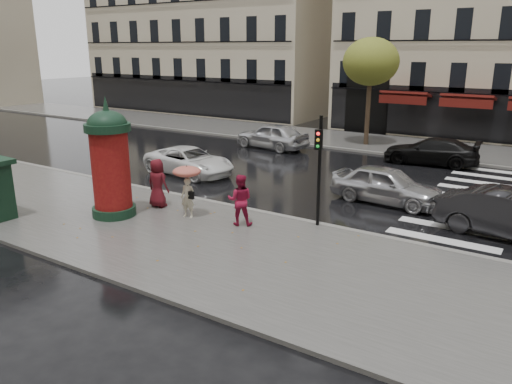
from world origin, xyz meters
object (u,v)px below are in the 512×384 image
Objects in this scene: man_burgundy at (158,183)px; car_silver at (386,185)px; woman_red at (240,200)px; morris_column at (110,160)px; car_black at (431,151)px; car_far_silver at (272,136)px; woman_umbrella at (187,183)px; traffic_light at (319,161)px; car_darkgrey at (512,215)px; car_white at (189,161)px.

man_burgundy reaches higher than car_silver.
woman_red is at bearing 153.93° from car_silver.
woman_red is 4.90m from morris_column.
car_black is 1.04× the size of car_far_silver.
woman_umbrella is 0.51× the size of traffic_light.
man_burgundy is at bearing 117.07° from car_darkgrey.
woman_umbrella reaches higher than man_burgundy.
morris_column reaches higher than car_far_silver.
woman_umbrella is at bearing -158.29° from traffic_light.
car_white is at bearing 130.07° from woman_umbrella.
traffic_light is at bearing 21.71° from woman_umbrella.
car_far_silver reaches higher than car_black.
morris_column is at bearing -151.46° from woman_umbrella.
man_burgundy is at bearing -26.41° from woman_red.
woman_umbrella is at bearing -134.85° from car_white.
car_silver reaches higher than car_white.
man_burgundy is at bearing -167.14° from traffic_light.
morris_column is 7.38m from traffic_light.
car_white is at bearing -63.96° from man_burgundy.
car_darkgrey is 1.00× the size of car_far_silver.
morris_column is 14.55m from car_far_silver.
traffic_light reaches higher than woman_umbrella.
car_black is at bearing -129.19° from woman_red.
car_far_silver is at bearing 66.96° from car_darkgrey.
car_far_silver is (-14.39, 8.58, 0.03)m from car_darkgrey.
morris_column is 1.14× the size of traffic_light.
woman_red is 8.09m from car_white.
car_white is at bearing 106.93° from morris_column.
car_far_silver is at bearing 57.88° from car_silver.
car_silver is at bearing -143.55° from man_burgundy.
car_silver is 0.92× the size of car_white.
morris_column is at bearing 14.71° from car_far_silver.
woman_red is at bearing 124.89° from car_darkgrey.
man_burgundy is at bearing 18.49° from car_far_silver.
woman_red is at bearing 20.71° from morris_column.
woman_umbrella is 0.45× the size of morris_column.
car_black is (7.38, 15.30, -1.48)m from morris_column.
car_black is at bearing 35.64° from car_darkgrey.
car_silver is (7.06, 5.63, -0.31)m from man_burgundy.
car_white is 0.98× the size of car_black.
car_black reaches higher than car_white.
car_white is (-4.42, 5.25, -0.73)m from woman_umbrella.
morris_column reaches higher than car_black.
woman_umbrella is at bearing -16.81° from woman_red.
car_darkgrey is at bearing 66.13° from car_far_silver.
woman_red is (2.03, 0.37, -0.39)m from woman_umbrella.
traffic_light is 4.65m from car_silver.
woman_umbrella reaches higher than car_black.
morris_column is at bearing -31.30° from car_black.
traffic_light is at bearing 123.44° from car_darkgrey.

